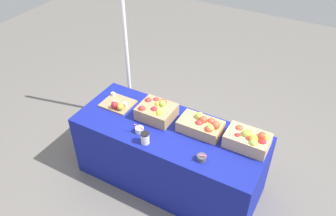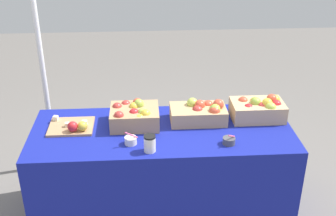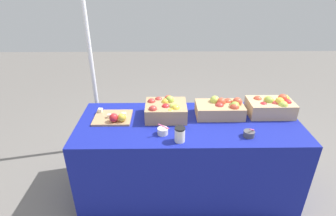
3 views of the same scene
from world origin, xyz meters
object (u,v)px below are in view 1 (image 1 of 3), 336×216
object	(u,v)px
cutting_board_front	(118,104)
tent_pole	(126,50)
sample_bowl_mid	(202,158)
coffee_cup	(145,138)
apple_crate_left	(248,140)
apple_crate_right	(156,111)
apple_crate_middle	(203,126)
sample_bowl_near	(139,130)

from	to	relation	value
cutting_board_front	tent_pole	distance (m)	0.76
sample_bowl_mid	coffee_cup	world-z (taller)	coffee_cup
apple_crate_left	apple_crate_right	size ratio (longest dim) A/B	1.11
sample_bowl_mid	coffee_cup	size ratio (longest dim) A/B	0.78
apple_crate_middle	apple_crate_right	world-z (taller)	apple_crate_right
apple_crate_middle	sample_bowl_mid	bearing A→B (deg)	-66.22
cutting_board_front	sample_bowl_near	xyz separation A→B (m)	(0.42, -0.23, 0.00)
apple_crate_left	apple_crate_right	world-z (taller)	apple_crate_left
coffee_cup	tent_pole	xyz separation A→B (m)	(-0.87, 0.98, 0.21)
apple_crate_left	tent_pole	size ratio (longest dim) A/B	0.19
apple_crate_left	apple_crate_middle	size ratio (longest dim) A/B	0.95
sample_bowl_near	sample_bowl_mid	size ratio (longest dim) A/B	1.24
apple_crate_middle	cutting_board_front	world-z (taller)	apple_crate_middle
apple_crate_middle	sample_bowl_near	xyz separation A→B (m)	(-0.52, -0.30, -0.05)
apple_crate_right	cutting_board_front	distance (m)	0.45
tent_pole	apple_crate_right	bearing A→B (deg)	-38.48
cutting_board_front	coffee_cup	distance (m)	0.64
cutting_board_front	sample_bowl_near	bearing A→B (deg)	-28.87
apple_crate_right	coffee_cup	distance (m)	0.39
sample_bowl_mid	cutting_board_front	bearing A→B (deg)	165.91
cutting_board_front	tent_pole	world-z (taller)	tent_pole
apple_crate_right	sample_bowl_mid	distance (m)	0.72
sample_bowl_near	tent_pole	xyz separation A→B (m)	(-0.74, 0.88, 0.24)
apple_crate_right	sample_bowl_near	bearing A→B (deg)	-95.29
apple_crate_middle	tent_pole	xyz separation A→B (m)	(-1.26, 0.59, 0.19)
cutting_board_front	coffee_cup	xyz separation A→B (m)	(0.55, -0.33, 0.03)
apple_crate_middle	cutting_board_front	bearing A→B (deg)	-175.93
sample_bowl_mid	sample_bowl_near	bearing A→B (deg)	176.38
apple_crate_right	sample_bowl_near	world-z (taller)	apple_crate_right
sample_bowl_near	sample_bowl_mid	distance (m)	0.67
apple_crate_middle	coffee_cup	size ratio (longest dim) A/B	3.52
cutting_board_front	sample_bowl_near	distance (m)	0.48
cutting_board_front	coffee_cup	size ratio (longest dim) A/B	2.73
sample_bowl_near	cutting_board_front	bearing A→B (deg)	151.13
cutting_board_front	sample_bowl_near	size ratio (longest dim) A/B	2.84
apple_crate_middle	apple_crate_right	distance (m)	0.50
apple_crate_middle	sample_bowl_mid	distance (m)	0.38
sample_bowl_near	sample_bowl_mid	world-z (taller)	sample_bowl_near
apple_crate_right	tent_pole	size ratio (longest dim) A/B	0.18
apple_crate_left	apple_crate_middle	xyz separation A→B (m)	(-0.44, -0.02, -0.01)
apple_crate_middle	sample_bowl_near	world-z (taller)	apple_crate_middle
sample_bowl_near	apple_crate_right	bearing A→B (deg)	84.71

